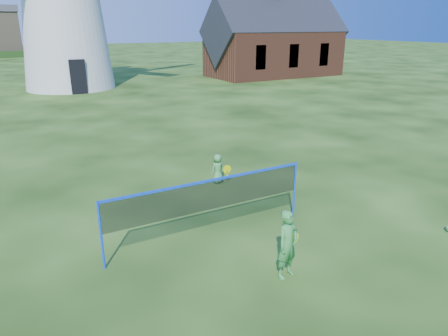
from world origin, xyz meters
name	(u,v)px	position (x,y,z in m)	size (l,w,h in m)	color
ground	(227,232)	(0.00, 0.00, 0.00)	(220.00, 220.00, 0.00)	black
chapel	(274,43)	(20.45, 26.57, 3.18)	(13.35, 6.47, 11.29)	brown
badminton_net	(209,196)	(-0.56, -0.15, 1.14)	(5.05, 0.05, 1.55)	blue
player_girl	(288,244)	(0.14, -2.22, 0.72)	(0.72, 0.46, 1.45)	green
player_boy	(218,169)	(1.41, 3.07, 0.48)	(0.62, 0.43, 0.96)	#4A9B4D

